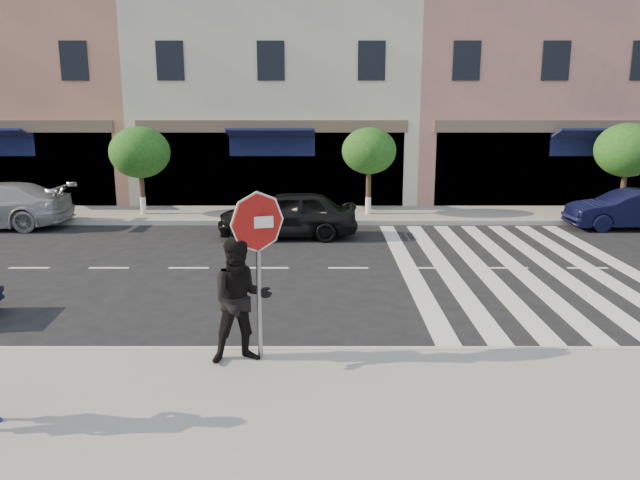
{
  "coord_description": "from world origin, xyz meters",
  "views": [
    {
      "loc": [
        1.29,
        -11.05,
        4.12
      ],
      "look_at": [
        1.29,
        1.0,
        1.4
      ],
      "focal_mm": 35.0,
      "sensor_mm": 36.0,
      "label": 1
    }
  ],
  "objects": [
    {
      "name": "sidewalk_far",
      "position": [
        0.0,
        11.0,
        0.07
      ],
      "size": [
        60.0,
        3.0,
        0.15
      ],
      "primitive_type": "cube",
      "color": "gray",
      "rests_on": "ground"
    },
    {
      "name": "building_east_mid",
      "position": [
        11.5,
        17.0,
        6.5
      ],
      "size": [
        13.0,
        9.0,
        13.0
      ],
      "primitive_type": "cube",
      "color": "tan",
      "rests_on": "ground"
    },
    {
      "name": "stop_sign",
      "position": [
        0.35,
        -1.87,
        2.06
      ],
      "size": [
        0.91,
        0.28,
        2.65
      ],
      "rotation": [
        0.0,
        0.0,
        0.26
      ],
      "color": "gray",
      "rests_on": "sidewalk_near"
    },
    {
      "name": "building_west_mid",
      "position": [
        -11.0,
        17.0,
        7.0
      ],
      "size": [
        10.0,
        9.0,
        14.0
      ],
      "primitive_type": "cube",
      "color": "tan",
      "rests_on": "ground"
    },
    {
      "name": "sidewalk_near",
      "position": [
        0.0,
        -3.75,
        0.07
      ],
      "size": [
        60.0,
        4.5,
        0.15
      ],
      "primitive_type": "cube",
      "color": "gray",
      "rests_on": "ground"
    },
    {
      "name": "car_far_mid",
      "position": [
        0.3,
        7.6,
        0.72
      ],
      "size": [
        4.25,
        1.79,
        1.44
      ],
      "primitive_type": "imported",
      "rotation": [
        0.0,
        0.0,
        -1.55
      ],
      "color": "black",
      "rests_on": "ground"
    },
    {
      "name": "street_tree_wb",
      "position": [
        -5.0,
        10.8,
        2.31
      ],
      "size": [
        2.1,
        2.1,
        3.06
      ],
      "color": "#473323",
      "rests_on": "sidewalk_far"
    },
    {
      "name": "ground",
      "position": [
        0.0,
        0.0,
        0.0
      ],
      "size": [
        120.0,
        120.0,
        0.0
      ],
      "primitive_type": "plane",
      "color": "black",
      "rests_on": "ground"
    },
    {
      "name": "walker",
      "position": [
        0.08,
        -2.0,
        1.13
      ],
      "size": [
        1.13,
        0.98,
        1.97
      ],
      "primitive_type": "imported",
      "rotation": [
        0.0,
        0.0,
        0.29
      ],
      "color": "black",
      "rests_on": "sidewalk_near"
    },
    {
      "name": "street_tree_c",
      "position": [
        3.0,
        10.8,
        2.36
      ],
      "size": [
        1.9,
        1.9,
        3.04
      ],
      "color": "#473323",
      "rests_on": "sidewalk_far"
    },
    {
      "name": "car_far_right",
      "position": [
        11.32,
        8.87,
        0.64
      ],
      "size": [
        3.9,
        1.41,
        1.28
      ],
      "primitive_type": "imported",
      "rotation": [
        0.0,
        0.0,
        -1.56
      ],
      "color": "black",
      "rests_on": "ground"
    },
    {
      "name": "street_tree_ea",
      "position": [
        12.0,
        10.8,
        2.39
      ],
      "size": [
        2.2,
        2.2,
        3.19
      ],
      "color": "#473323",
      "rests_on": "sidewalk_far"
    },
    {
      "name": "building_centre",
      "position": [
        -0.5,
        17.0,
        5.5
      ],
      "size": [
        11.0,
        9.0,
        11.0
      ],
      "primitive_type": "cube",
      "color": "beige",
      "rests_on": "ground"
    }
  ]
}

